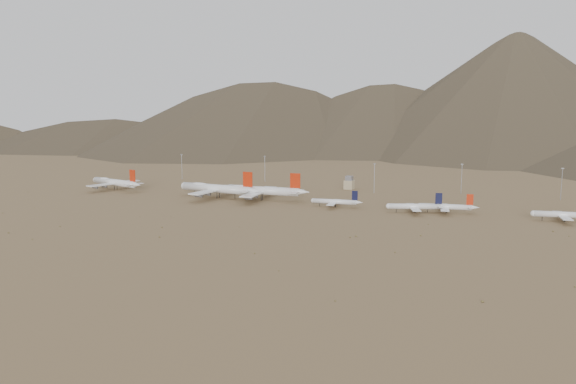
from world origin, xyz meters
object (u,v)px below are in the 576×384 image
at_px(widebody_centre, 217,188).
at_px(control_tower, 349,183).
at_px(widebody_east, 261,190).
at_px(narrowbody_b, 416,206).
at_px(widebody_west, 115,182).
at_px(narrowbody_a, 336,202).

distance_m(widebody_centre, control_tower, 123.82).
distance_m(widebody_east, control_tower, 97.76).
distance_m(narrowbody_b, control_tower, 120.29).
bearing_deg(narrowbody_b, widebody_west, 159.12).
distance_m(widebody_west, narrowbody_a, 209.70).
distance_m(widebody_west, widebody_centre, 107.30).
height_order(widebody_east, narrowbody_a, widebody_east).
relative_size(narrowbody_b, control_tower, 3.42).
bearing_deg(widebody_centre, narrowbody_b, 3.91).
height_order(widebody_centre, narrowbody_a, widebody_centre).
distance_m(widebody_centre, widebody_east, 37.37).
height_order(widebody_west, control_tower, widebody_west).
distance_m(widebody_centre, narrowbody_b, 161.14).
relative_size(widebody_west, control_tower, 5.49).
relative_size(widebody_east, narrowbody_b, 1.84).
distance_m(widebody_east, narrowbody_b, 124.32).
bearing_deg(widebody_west, narrowbody_b, 12.88).
relative_size(widebody_centre, widebody_east, 1.03).
bearing_deg(narrowbody_b, widebody_east, 157.13).
xyz_separation_m(widebody_west, widebody_centre, (107.29, -0.69, 1.09)).
bearing_deg(widebody_east, widebody_centre, -177.57).
xyz_separation_m(widebody_west, widebody_east, (144.13, 5.55, 0.91)).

